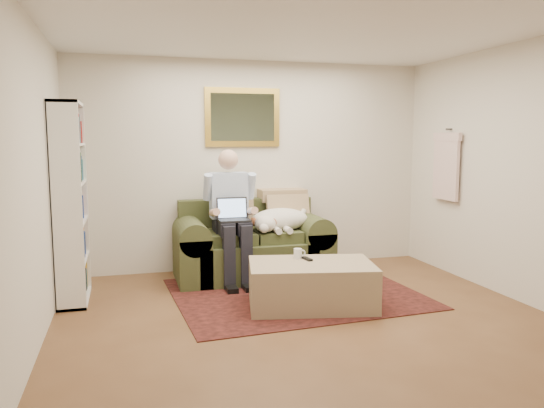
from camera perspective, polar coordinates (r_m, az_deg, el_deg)
name	(u,v)px	position (r m, az deg, el deg)	size (l,w,h in m)	color
room_shell	(310,178)	(4.65, 4.12, 2.83)	(4.51, 5.00, 2.61)	brown
rug	(295,293)	(5.72, 2.52, -9.58)	(2.50, 2.00, 0.01)	black
sofa	(252,251)	(6.34, -2.18, -5.06)	(1.80, 0.92, 1.08)	#3B4625
seated_man	(232,217)	(6.04, -4.33, -1.37)	(0.59, 0.85, 1.51)	#8CA5D8
laptop	(233,214)	(5.97, -4.20, -1.11)	(0.35, 0.28, 0.25)	black
sleeping_dog	(280,220)	(6.26, 0.88, -1.68)	(0.74, 0.47, 0.28)	white
ottoman	(311,285)	(5.26, 4.24, -8.66)	(1.20, 0.76, 0.44)	tan
coffee_mug	(298,253)	(5.38, 2.79, -5.34)	(0.08, 0.08, 0.10)	white
tv_remote	(307,259)	(5.33, 3.81, -5.91)	(0.05, 0.15, 0.02)	black
bookshelf	(70,203)	(5.68, -20.87, 0.11)	(0.28, 0.80, 2.00)	white
wall_mirror	(243,117)	(6.65, -3.17, 9.29)	(0.94, 0.04, 0.72)	gold
hanging_shirt	(446,163)	(6.76, 18.23, 4.25)	(0.06, 0.52, 0.90)	#F4D3CA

